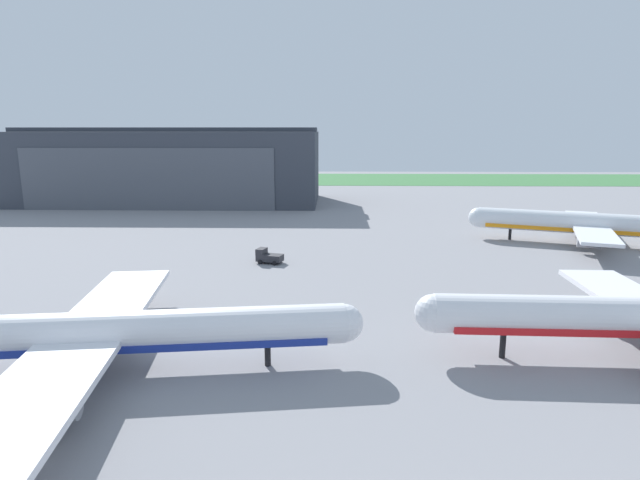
# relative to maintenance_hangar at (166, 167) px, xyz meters

# --- Properties ---
(ground_plane) EXTENTS (440.00, 440.00, 0.00)m
(ground_plane) POSITION_rel_maintenance_hangar_xyz_m (26.73, -101.88, -10.37)
(ground_plane) COLOR gray
(grass_field_strip) EXTENTS (440.00, 56.00, 0.08)m
(grass_field_strip) POSITION_rel_maintenance_hangar_xyz_m (26.73, 75.42, -10.33)
(grass_field_strip) COLOR #3E7842
(grass_field_strip) RESTS_ON ground_plane
(maintenance_hangar) EXTENTS (88.41, 33.65, 21.65)m
(maintenance_hangar) POSITION_rel_maintenance_hangar_xyz_m (0.00, 0.00, 0.00)
(maintenance_hangar) COLOR #383D47
(maintenance_hangar) RESTS_ON ground_plane
(airliner_far_left) EXTENTS (39.29, 34.80, 12.78)m
(airliner_far_left) POSITION_rel_maintenance_hangar_xyz_m (95.53, -56.92, -6.49)
(airliner_far_left) COLOR silver
(airliner_far_left) RESTS_ON ground_plane
(airliner_near_left) EXTENTS (46.09, 42.20, 11.67)m
(airliner_near_left) POSITION_rel_maintenance_hangar_xyz_m (28.36, -110.79, -6.75)
(airliner_near_left) COLOR white
(airliner_near_left) RESTS_ON ground_plane
(fuel_bowser) EXTENTS (4.50, 3.33, 2.32)m
(fuel_bowser) POSITION_rel_maintenance_hangar_xyz_m (38.65, -71.94, -9.30)
(fuel_bowser) COLOR #28282D
(fuel_bowser) RESTS_ON ground_plane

